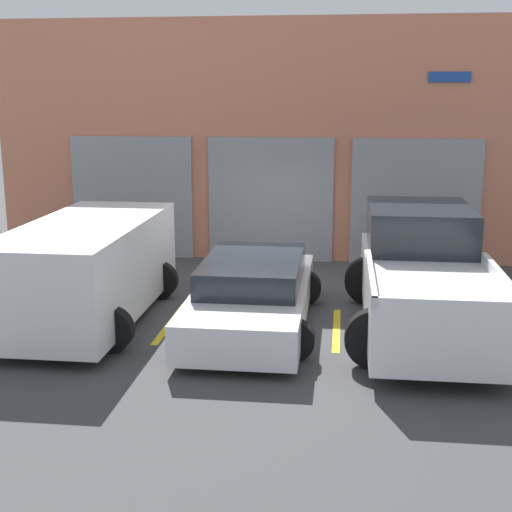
# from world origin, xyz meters

# --- Properties ---
(ground_plane) EXTENTS (28.00, 28.00, 0.00)m
(ground_plane) POSITION_xyz_m (0.00, 0.00, 0.00)
(ground_plane) COLOR #3D3D3F
(shophouse_building) EXTENTS (13.34, 0.68, 5.48)m
(shophouse_building) POSITION_xyz_m (-0.01, 3.29, 2.68)
(shophouse_building) COLOR #D17A5B
(shophouse_building) RESTS_ON ground
(pickup_truck) EXTENTS (2.58, 5.18, 1.88)m
(pickup_truck) POSITION_xyz_m (2.82, -1.61, 0.88)
(pickup_truck) COLOR white
(pickup_truck) RESTS_ON ground
(sedan_white) EXTENTS (2.20, 4.64, 1.16)m
(sedan_white) POSITION_xyz_m (0.00, -1.91, 0.55)
(sedan_white) COLOR white
(sedan_white) RESTS_ON ground
(sedan_side) EXTENTS (2.39, 4.68, 1.71)m
(sedan_side) POSITION_xyz_m (-2.82, -1.93, 0.93)
(sedan_side) COLOR white
(sedan_side) RESTS_ON ground
(parking_stripe_far_left) EXTENTS (0.12, 2.20, 0.01)m
(parking_stripe_far_left) POSITION_xyz_m (-4.22, -1.93, 0.00)
(parking_stripe_far_left) COLOR gold
(parking_stripe_far_left) RESTS_ON ground
(parking_stripe_left) EXTENTS (0.12, 2.20, 0.01)m
(parking_stripe_left) POSITION_xyz_m (-1.41, -1.93, 0.00)
(parking_stripe_left) COLOR gold
(parking_stripe_left) RESTS_ON ground
(parking_stripe_centre) EXTENTS (0.12, 2.20, 0.01)m
(parking_stripe_centre) POSITION_xyz_m (1.41, -1.93, 0.00)
(parking_stripe_centre) COLOR gold
(parking_stripe_centre) RESTS_ON ground
(parking_stripe_right) EXTENTS (0.12, 2.20, 0.01)m
(parking_stripe_right) POSITION_xyz_m (4.22, -1.93, 0.00)
(parking_stripe_right) COLOR gold
(parking_stripe_right) RESTS_ON ground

